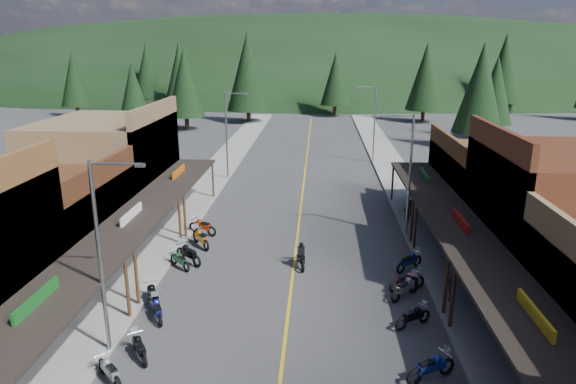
% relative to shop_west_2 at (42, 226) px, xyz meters
% --- Properties ---
extents(ground, '(220.00, 220.00, 0.00)m').
position_rel_shop_west_2_xyz_m(ground, '(13.75, -1.70, -2.53)').
color(ground, '#38383A').
rests_on(ground, ground).
extents(centerline, '(0.15, 90.00, 0.01)m').
position_rel_shop_west_2_xyz_m(centerline, '(13.75, 18.30, -2.53)').
color(centerline, gold).
rests_on(centerline, ground).
extents(sidewalk_west, '(3.40, 94.00, 0.15)m').
position_rel_shop_west_2_xyz_m(sidewalk_west, '(5.05, 18.30, -2.46)').
color(sidewalk_west, gray).
rests_on(sidewalk_west, ground).
extents(sidewalk_east, '(3.40, 94.00, 0.15)m').
position_rel_shop_west_2_xyz_m(sidewalk_east, '(22.45, 18.30, -2.46)').
color(sidewalk_east, gray).
rests_on(sidewalk_east, ground).
extents(shop_west_2, '(10.90, 9.00, 6.20)m').
position_rel_shop_west_2_xyz_m(shop_west_2, '(0.00, 0.00, 0.00)').
color(shop_west_2, '#3F2111').
rests_on(shop_west_2, ground).
extents(shop_west_3, '(10.90, 10.20, 8.20)m').
position_rel_shop_west_2_xyz_m(shop_west_3, '(-0.03, 9.60, 0.99)').
color(shop_west_3, brown).
rests_on(shop_west_3, ground).
extents(shop_east_2, '(10.90, 9.00, 8.20)m').
position_rel_shop_west_2_xyz_m(shop_east_2, '(27.54, 0.00, 0.99)').
color(shop_east_2, '#562B19').
rests_on(shop_east_2, ground).
extents(shop_east_3, '(10.90, 10.20, 6.20)m').
position_rel_shop_west_2_xyz_m(shop_east_3, '(27.51, 9.60, -0.00)').
color(shop_east_3, '#4C2D16').
rests_on(shop_east_3, ground).
extents(streetlight_0, '(2.16, 0.18, 8.00)m').
position_rel_shop_west_2_xyz_m(streetlight_0, '(6.80, -7.70, 1.93)').
color(streetlight_0, gray).
rests_on(streetlight_0, ground).
extents(streetlight_1, '(2.16, 0.18, 8.00)m').
position_rel_shop_west_2_xyz_m(streetlight_1, '(6.80, 20.30, 1.93)').
color(streetlight_1, gray).
rests_on(streetlight_1, ground).
extents(streetlight_2, '(2.16, 0.18, 8.00)m').
position_rel_shop_west_2_xyz_m(streetlight_2, '(20.71, 6.30, 1.93)').
color(streetlight_2, gray).
rests_on(streetlight_2, ground).
extents(streetlight_3, '(2.16, 0.18, 8.00)m').
position_rel_shop_west_2_xyz_m(streetlight_3, '(20.71, 28.30, 1.93)').
color(streetlight_3, gray).
rests_on(streetlight_3, ground).
extents(ridge_hill, '(310.00, 140.00, 60.00)m').
position_rel_shop_west_2_xyz_m(ridge_hill, '(13.75, 133.30, -2.53)').
color(ridge_hill, black).
rests_on(ridge_hill, ground).
extents(pine_0, '(5.04, 5.04, 11.00)m').
position_rel_shop_west_2_xyz_m(pine_0, '(-26.25, 60.30, 3.95)').
color(pine_0, black).
rests_on(pine_0, ground).
extents(pine_1, '(5.88, 5.88, 12.50)m').
position_rel_shop_west_2_xyz_m(pine_1, '(-10.25, 68.30, 4.70)').
color(pine_1, black).
rests_on(pine_1, ground).
extents(pine_2, '(6.72, 6.72, 14.00)m').
position_rel_shop_west_2_xyz_m(pine_2, '(3.75, 56.30, 5.46)').
color(pine_2, black).
rests_on(pine_2, ground).
extents(pine_3, '(5.04, 5.04, 11.00)m').
position_rel_shop_west_2_xyz_m(pine_3, '(17.75, 64.30, 3.95)').
color(pine_3, black).
rests_on(pine_3, ground).
extents(pine_4, '(5.88, 5.88, 12.50)m').
position_rel_shop_west_2_xyz_m(pine_4, '(31.75, 58.30, 4.70)').
color(pine_4, black).
rests_on(pine_4, ground).
extents(pine_5, '(6.72, 6.72, 14.00)m').
position_rel_shop_west_2_xyz_m(pine_5, '(47.75, 70.30, 5.46)').
color(pine_5, black).
rests_on(pine_5, ground).
extents(pine_7, '(5.88, 5.88, 12.50)m').
position_rel_shop_west_2_xyz_m(pine_7, '(-18.25, 74.30, 4.70)').
color(pine_7, black).
rests_on(pine_7, ground).
extents(pine_8, '(4.48, 4.48, 10.00)m').
position_rel_shop_west_2_xyz_m(pine_8, '(-8.25, 38.30, 3.44)').
color(pine_8, black).
rests_on(pine_8, ground).
extents(pine_9, '(4.93, 4.93, 10.80)m').
position_rel_shop_west_2_xyz_m(pine_9, '(37.75, 43.30, 3.85)').
color(pine_9, black).
rests_on(pine_9, ground).
extents(pine_10, '(5.38, 5.38, 11.60)m').
position_rel_shop_west_2_xyz_m(pine_10, '(-4.25, 48.30, 4.25)').
color(pine_10, black).
rests_on(pine_10, ground).
extents(pine_11, '(5.82, 5.82, 12.40)m').
position_rel_shop_west_2_xyz_m(pine_11, '(33.75, 36.30, 4.65)').
color(pine_11, black).
rests_on(pine_11, ground).
extents(bike_west_4, '(1.84, 1.86, 1.12)m').
position_rel_shop_west_2_xyz_m(bike_west_4, '(7.48, -9.66, -1.97)').
color(bike_west_4, gray).
rests_on(bike_west_4, ground).
extents(bike_west_5, '(1.57, 1.91, 1.08)m').
position_rel_shop_west_2_xyz_m(bike_west_5, '(8.05, -8.08, -2.00)').
color(bike_west_5, black).
rests_on(bike_west_5, ground).
extents(bike_west_6, '(1.41, 1.98, 1.09)m').
position_rel_shop_west_2_xyz_m(bike_west_6, '(7.85, -5.06, -1.99)').
color(bike_west_6, navy).
rests_on(bike_west_6, ground).
extents(bike_west_7, '(1.72, 2.23, 1.23)m').
position_rel_shop_west_2_xyz_m(bike_west_7, '(7.26, -3.86, -1.92)').
color(bike_west_7, black).
rests_on(bike_west_7, ground).
extents(bike_west_8, '(1.77, 1.73, 1.06)m').
position_rel_shop_west_2_xyz_m(bike_west_8, '(7.39, 0.50, -2.00)').
color(bike_west_8, '#0D4521').
rests_on(bike_west_8, ground).
extents(bike_west_9, '(2.18, 2.05, 1.28)m').
position_rel_shop_west_2_xyz_m(bike_west_9, '(7.71, 1.20, -1.89)').
color(bike_west_9, black).
rests_on(bike_west_9, ground).
extents(bike_west_10, '(1.90, 2.22, 1.26)m').
position_rel_shop_west_2_xyz_m(bike_west_10, '(7.86, 3.71, -1.90)').
color(bike_west_10, '#BD690D').
rests_on(bike_west_10, ground).
extents(bike_west_11, '(2.25, 1.63, 1.24)m').
position_rel_shop_west_2_xyz_m(bike_west_11, '(7.48, 5.83, -1.92)').
color(bike_west_11, '#9C2D0B').
rests_on(bike_west_11, ground).
extents(bike_east_5, '(2.22, 1.65, 1.22)m').
position_rel_shop_west_2_xyz_m(bike_east_5, '(19.36, -8.79, -1.92)').
color(bike_east_5, navy).
rests_on(bike_east_5, ground).
extents(bike_east_6, '(1.96, 1.59, 1.10)m').
position_rel_shop_west_2_xyz_m(bike_east_6, '(19.35, -4.99, -1.98)').
color(bike_east_6, black).
rests_on(bike_east_6, ground).
extents(bike_east_7, '(1.99, 2.03, 1.22)m').
position_rel_shop_west_2_xyz_m(bike_east_7, '(19.43, -2.27, -1.92)').
color(bike_east_7, gray).
rests_on(bike_east_7, ground).
extents(bike_east_8, '(2.13, 1.53, 1.17)m').
position_rel_shop_west_2_xyz_m(bike_east_8, '(19.66, -1.48, -1.95)').
color(bike_east_8, maroon).
rests_on(bike_east_8, ground).
extents(bike_east_9, '(1.97, 1.92, 1.18)m').
position_rel_shop_west_2_xyz_m(bike_east_9, '(20.18, 1.00, -1.94)').
color(bike_east_9, navy).
rests_on(bike_east_9, ground).
extents(rider_on_bike, '(0.98, 2.11, 1.55)m').
position_rel_shop_west_2_xyz_m(rider_on_bike, '(14.18, 1.13, -1.91)').
color(rider_on_bike, black).
rests_on(rider_on_bike, ground).
extents(pedestrian_east_a, '(0.63, 0.76, 1.80)m').
position_rel_shop_west_2_xyz_m(pedestrian_east_a, '(21.57, -2.58, -1.48)').
color(pedestrian_east_a, '#272030').
rests_on(pedestrian_east_a, sidewalk_east).
extents(pedestrian_east_b, '(0.84, 0.58, 1.58)m').
position_rel_shop_west_2_xyz_m(pedestrian_east_b, '(21.43, 8.88, -1.59)').
color(pedestrian_east_b, '#4E3E31').
rests_on(pedestrian_east_b, sidewalk_east).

